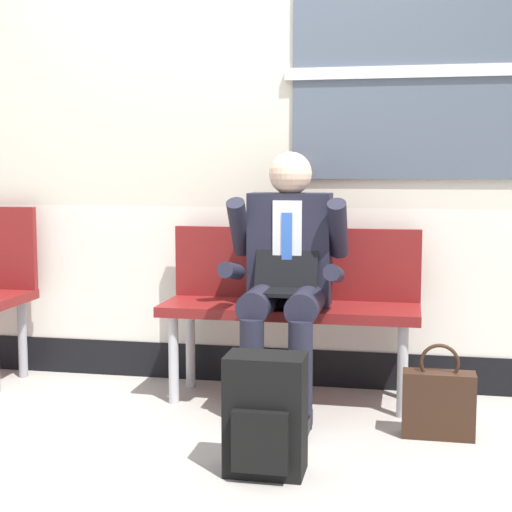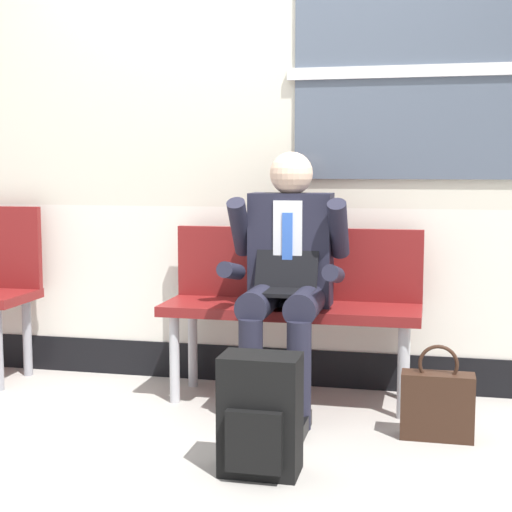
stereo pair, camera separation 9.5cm
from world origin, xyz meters
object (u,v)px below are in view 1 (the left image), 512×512
person_seated (286,273)px  handbag (438,403)px  backpack (265,416)px  bench_with_person (292,296)px

person_seated → handbag: person_seated is taller
person_seated → backpack: size_ratio=2.69×
bench_with_person → handbag: bench_with_person is taller
bench_with_person → person_seated: person_seated is taller
person_seated → handbag: (0.71, -0.27, -0.51)m
person_seated → handbag: bearing=-20.7°
person_seated → bench_with_person: bearing=90.0°
handbag → bench_with_person: bearing=147.0°
backpack → handbag: (0.66, 0.54, -0.07)m
handbag → backpack: bearing=-140.7°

